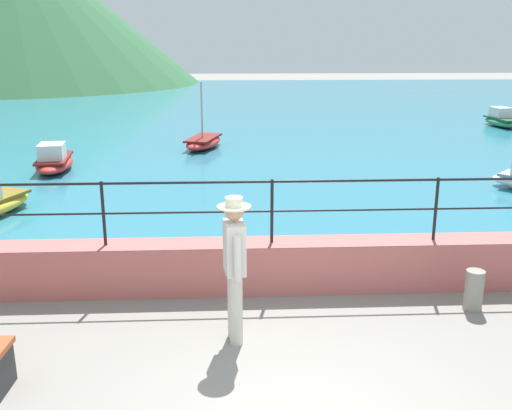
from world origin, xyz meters
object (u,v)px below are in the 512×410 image
boat_4 (203,142)px  bollard (474,290)px  person_walking (235,262)px  boat_0 (54,161)px  boat_2 (502,120)px

boat_4 → bollard: bearing=-71.4°
person_walking → bollard: (3.13, 0.65, -0.71)m
person_walking → boat_4: (-0.84, 12.47, -0.71)m
boat_0 → bollard: bearing=-47.7°
bollard → boat_0: bearing=132.3°
person_walking → boat_2: (11.12, 16.76, -0.65)m
boat_2 → bollard: bearing=-116.3°
boat_0 → boat_2: same height
bollard → boat_4: 12.47m
boat_0 → boat_2: bearing=25.3°
boat_2 → person_walking: bearing=-123.5°
bollard → boat_2: 17.98m
bollard → boat_4: (-3.98, 11.82, -0.01)m
person_walking → boat_4: bearing=93.9°
person_walking → boat_0: 10.42m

